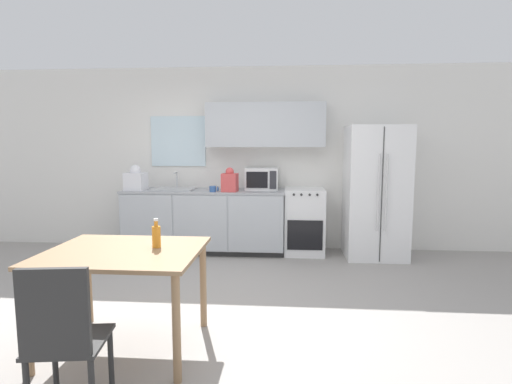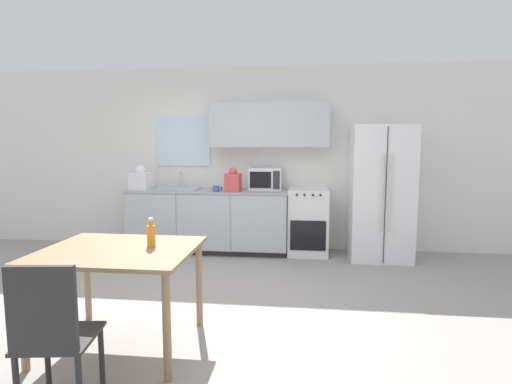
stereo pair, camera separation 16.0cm
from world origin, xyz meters
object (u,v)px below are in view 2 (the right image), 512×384
at_px(dining_table, 119,261).
at_px(drink_bottle, 151,235).
at_px(microwave, 266,179).
at_px(refrigerator, 380,193).
at_px(oven_range, 308,221).
at_px(coffee_mug, 217,189).
at_px(dining_chair_near, 51,330).

height_order(dining_table, drink_bottle, drink_bottle).
xyz_separation_m(microwave, drink_bottle, (-0.63, -2.83, -0.20)).
xyz_separation_m(refrigerator, drink_bottle, (-2.22, -2.67, -0.04)).
bearing_deg(microwave, drink_bottle, -102.58).
relative_size(microwave, drink_bottle, 2.08).
bearing_deg(oven_range, coffee_mug, -169.18).
bearing_deg(dining_chair_near, coffee_mug, 78.58).
bearing_deg(oven_range, dining_chair_near, -111.75).
relative_size(dining_table, dining_chair_near, 1.23).
distance_m(refrigerator, dining_chair_near, 4.38).
height_order(coffee_mug, drink_bottle, drink_bottle).
bearing_deg(dining_chair_near, oven_range, 60.17).
distance_m(microwave, drink_bottle, 2.91).
bearing_deg(oven_range, dining_table, -117.41).
distance_m(oven_range, microwave, 0.86).
distance_m(oven_range, refrigerator, 1.07).
xyz_separation_m(oven_range, drink_bottle, (-1.25, -2.75, 0.40)).
relative_size(oven_range, refrigerator, 0.52).
distance_m(refrigerator, dining_table, 3.69).
bearing_deg(microwave, refrigerator, -5.91).
xyz_separation_m(microwave, coffee_mug, (-0.65, -0.32, -0.12)).
bearing_deg(refrigerator, drink_bottle, -129.80).
bearing_deg(refrigerator, oven_range, 175.10).
xyz_separation_m(refrigerator, microwave, (-1.59, 0.16, 0.16)).
height_order(refrigerator, dining_chair_near, refrigerator).
bearing_deg(microwave, dining_chair_near, -102.77).
bearing_deg(microwave, oven_range, -7.49).
height_order(refrigerator, coffee_mug, refrigerator).
xyz_separation_m(dining_table, dining_chair_near, (-0.00, -0.85, -0.14)).
bearing_deg(coffee_mug, dining_chair_near, -93.33).
bearing_deg(refrigerator, dining_table, -131.57).
bearing_deg(coffee_mug, oven_range, 10.82).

